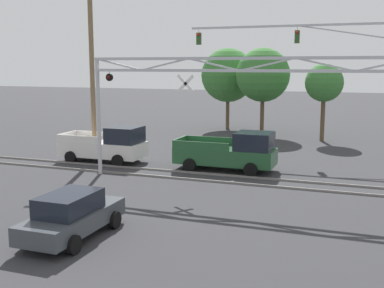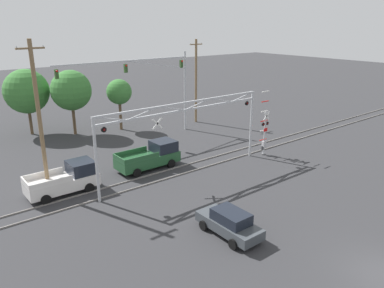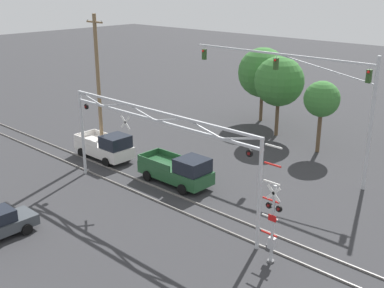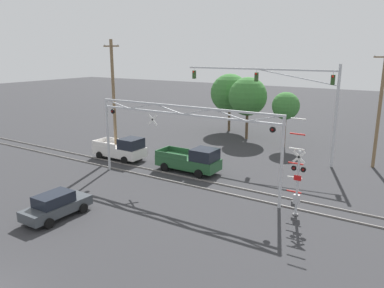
{
  "view_description": "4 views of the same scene",
  "coord_description": "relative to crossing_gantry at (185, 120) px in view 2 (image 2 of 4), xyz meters",
  "views": [
    {
      "loc": [
        5.62,
        -5.41,
        5.67
      ],
      "look_at": [
        -1.99,
        15.24,
        2.04
      ],
      "focal_mm": 45.0,
      "sensor_mm": 36.0,
      "label": 1
    },
    {
      "loc": [
        -16.95,
        -6.15,
        11.85
      ],
      "look_at": [
        0.21,
        15.57,
        2.77
      ],
      "focal_mm": 35.0,
      "sensor_mm": 36.0,
      "label": 2
    },
    {
      "loc": [
        19.81,
        -2.07,
        13.13
      ],
      "look_at": [
        0.9,
        18.34,
        3.62
      ],
      "focal_mm": 45.0,
      "sensor_mm": 36.0,
      "label": 3
    },
    {
      "loc": [
        14.77,
        -5.74,
        9.76
      ],
      "look_at": [
        -0.51,
        18.27,
        2.71
      ],
      "focal_mm": 35.0,
      "sensor_mm": 36.0,
      "label": 4
    }
  ],
  "objects": [
    {
      "name": "utility_pole_right",
      "position": [
        11.36,
        12.74,
        0.52
      ],
      "size": [
        1.8,
        0.28,
        9.93
      ],
      "color": "brown",
      "rests_on": "ground_plane"
    },
    {
      "name": "pickup_truck_lead",
      "position": [
        -1.2,
        3.17,
        -3.59
      ],
      "size": [
        5.41,
        2.31,
        2.15
      ],
      "color": "#23512D",
      "rests_on": "ground_plane"
    },
    {
      "name": "pickup_truck_following",
      "position": [
        -8.64,
        2.84,
        -3.59
      ],
      "size": [
        5.01,
        2.31,
        2.15
      ],
      "color": "silver",
      "rests_on": "ground_plane"
    },
    {
      "name": "sedan_waiting",
      "position": [
        -3.36,
        -8.63,
        -3.82
      ],
      "size": [
        1.93,
        4.18,
        1.55
      ],
      "color": "#3D4247",
      "rests_on": "ground_plane"
    },
    {
      "name": "background_tree_far_right_verge",
      "position": [
        -6.21,
        19.83,
        0.16
      ],
      "size": [
        4.75,
        4.75,
        7.14
      ],
      "color": "brown",
      "rests_on": "ground_plane"
    },
    {
      "name": "crossing_gantry",
      "position": [
        0.0,
        0.0,
        0.0
      ],
      "size": [
        15.17,
        0.26,
        6.04
      ],
      "color": "#B7BABF",
      "rests_on": "ground_plane"
    },
    {
      "name": "rail_track_near",
      "position": [
        0.02,
        0.28,
        -4.55
      ],
      "size": [
        80.0,
        0.08,
        0.1
      ],
      "primitive_type": "cube",
      "color": "gray",
      "rests_on": "ground_plane"
    },
    {
      "name": "background_tree_far_left_verge",
      "position": [
        2.44,
        15.41,
        -0.27
      ],
      "size": [
        2.82,
        2.82,
        5.78
      ],
      "color": "brown",
      "rests_on": "ground_plane"
    },
    {
      "name": "traffic_signal_span",
      "position": [
        4.68,
        10.89,
        1.61
      ],
      "size": [
        14.73,
        0.39,
        8.79
      ],
      "color": "#B7BABF",
      "rests_on": "ground_plane"
    },
    {
      "name": "crossing_signal_mast",
      "position": [
        8.71,
        -0.58,
        -2.47
      ],
      "size": [
        1.1,
        0.35,
        6.02
      ],
      "color": "#B7BABF",
      "rests_on": "ground_plane"
    },
    {
      "name": "utility_pole_left",
      "position": [
        -9.82,
        3.32,
        0.97
      ],
      "size": [
        1.8,
        0.28,
        10.83
      ],
      "color": "brown",
      "rests_on": "ground_plane"
    },
    {
      "name": "rail_track_far",
      "position": [
        0.02,
        1.72,
        -4.55
      ],
      "size": [
        80.0,
        0.08,
        0.1
      ],
      "primitive_type": "cube",
      "color": "gray",
      "rests_on": "ground_plane"
    },
    {
      "name": "background_tree_beyond_span",
      "position": [
        -2.46,
        16.87,
        0.26
      ],
      "size": [
        4.31,
        4.31,
        7.03
      ],
      "color": "brown",
      "rests_on": "ground_plane"
    }
  ]
}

